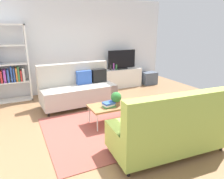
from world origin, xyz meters
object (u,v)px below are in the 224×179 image
object	(u,v)px
bookshelf	(6,67)
bottle_2	(116,67)
couch_beige	(78,89)
bottle_1	(114,66)
potted_plant	(116,98)
tv	(122,60)
vase_0	(105,67)
bottle_0	(111,67)
couch_green	(170,128)
storage_trunk	(149,78)
tv_console	(121,78)
coffee_table	(115,106)
table_book_0	(109,106)

from	to	relation	value
bookshelf	bottle_2	world-z (taller)	bookshelf
couch_beige	bottle_1	bearing A→B (deg)	-148.73
potted_plant	tv	bearing A→B (deg)	59.67
vase_0	bottle_2	xyz separation A→B (m)	(0.36, -0.09, -0.01)
bottle_0	vase_0	bearing A→B (deg)	149.25
potted_plant	couch_green	bearing A→B (deg)	-78.11
couch_beige	storage_trunk	size ratio (longest dim) A/B	3.72
tv_console	bookshelf	world-z (taller)	bookshelf
vase_0	tv	bearing A→B (deg)	-6.88
couch_green	coffee_table	world-z (taller)	couch_green
table_book_0	potted_plant	bearing A→B (deg)	-1.45
tv	bookshelf	world-z (taller)	bookshelf
bottle_1	bottle_2	bearing A→B (deg)	0.00
storage_trunk	bottle_1	xyz separation A→B (m)	(-1.42, 0.06, 0.53)
potted_plant	bottle_2	bearing A→B (deg)	63.21
couch_beige	coffee_table	size ratio (longest dim) A/B	1.76
tv_console	bottle_2	xyz separation A→B (m)	(-0.22, -0.04, 0.41)
couch_green	bottle_0	size ratio (longest dim) A/B	10.52
bottle_0	bottle_1	xyz separation A→B (m)	(0.11, 0.00, 0.02)
vase_0	bottle_1	distance (m)	0.28
couch_green	bottle_2	size ratio (longest dim) A/B	11.22
bookshelf	table_book_0	xyz separation A→B (m)	(1.87, -2.60, -0.54)
bottle_2	coffee_table	bearing A→B (deg)	-117.34
couch_green	potted_plant	size ratio (longest dim) A/B	6.49
couch_beige	storage_trunk	world-z (taller)	couch_beige
couch_beige	bottle_1	xyz separation A→B (m)	(1.56, 1.05, 0.31)
tv_console	tv	bearing A→B (deg)	-90.00
couch_green	storage_trunk	xyz separation A→B (m)	(2.32, 3.83, -0.23)
tv	tv_console	bearing A→B (deg)	90.00
couch_beige	bottle_0	size ratio (longest dim) A/B	10.43
coffee_table	tv_console	world-z (taller)	tv_console
tv_console	storage_trunk	distance (m)	1.11
couch_beige	couch_green	xyz separation A→B (m)	(0.66, -2.84, 0.00)
couch_beige	bottle_2	xyz separation A→B (m)	(1.66, 1.05, 0.28)
bookshelf	storage_trunk	bearing A→B (deg)	-1.48
couch_beige	tv	size ratio (longest dim) A/B	1.94
tv	bookshelf	size ratio (longest dim) A/B	0.48
storage_trunk	tv_console	bearing A→B (deg)	174.81
table_book_0	bottle_0	distance (m)	2.84
couch_green	tv	xyz separation A→B (m)	(1.22, 3.91, 0.51)
bookshelf	bottle_0	world-z (taller)	bookshelf
couch_beige	table_book_0	size ratio (longest dim) A/B	8.07
couch_beige	potted_plant	size ratio (longest dim) A/B	6.43
bookshelf	bottle_0	bearing A→B (deg)	-1.11
table_book_0	bottle_2	xyz separation A→B (m)	(1.45, 2.54, 0.29)
table_book_0	tv	bearing A→B (deg)	56.95
couch_beige	tv	xyz separation A→B (m)	(1.88, 1.07, 0.51)
couch_green	coffee_table	bearing A→B (deg)	105.01
tv_console	bottle_1	size ratio (longest dim) A/B	6.21
tv	vase_0	distance (m)	0.62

